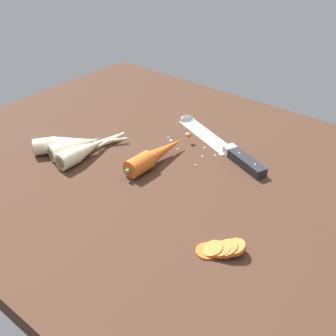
{
  "coord_description": "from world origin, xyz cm",
  "views": [
    {
      "loc": [
        48.33,
        -61.42,
        52.02
      ],
      "look_at": [
        0.0,
        -2.0,
        1.5
      ],
      "focal_mm": 44.39,
      "sensor_mm": 36.0,
      "label": 1
    }
  ],
  "objects_px": {
    "parsnip_front": "(82,151)",
    "carrot_slice_stack": "(220,249)",
    "chefs_knife": "(216,141)",
    "whole_carrot": "(155,155)",
    "parsnip_mid_left": "(65,144)",
    "parsnip_mid_right": "(76,146)"
  },
  "relations": [
    {
      "from": "parsnip_front",
      "to": "parsnip_mid_right",
      "type": "distance_m",
      "value": 0.03
    },
    {
      "from": "parsnip_mid_left",
      "to": "parsnip_front",
      "type": "bearing_deg",
      "value": 1.85
    },
    {
      "from": "chefs_knife",
      "to": "parsnip_front",
      "type": "relative_size",
      "value": 1.66
    },
    {
      "from": "carrot_slice_stack",
      "to": "parsnip_front",
      "type": "bearing_deg",
      "value": 172.56
    },
    {
      "from": "parsnip_mid_right",
      "to": "carrot_slice_stack",
      "type": "bearing_deg",
      "value": -7.7
    },
    {
      "from": "parsnip_front",
      "to": "chefs_knife",
      "type": "bearing_deg",
      "value": 51.81
    },
    {
      "from": "whole_carrot",
      "to": "parsnip_mid_right",
      "type": "height_order",
      "value": "whole_carrot"
    },
    {
      "from": "chefs_knife",
      "to": "parsnip_mid_right",
      "type": "bearing_deg",
      "value": -132.89
    },
    {
      "from": "parsnip_front",
      "to": "parsnip_mid_left",
      "type": "relative_size",
      "value": 1.03
    },
    {
      "from": "chefs_knife",
      "to": "carrot_slice_stack",
      "type": "relative_size",
      "value": 4.26
    },
    {
      "from": "chefs_knife",
      "to": "whole_carrot",
      "type": "distance_m",
      "value": 0.17
    },
    {
      "from": "chefs_knife",
      "to": "parsnip_mid_left",
      "type": "xyz_separation_m",
      "value": [
        -0.26,
        -0.26,
        0.01
      ]
    },
    {
      "from": "parsnip_front",
      "to": "carrot_slice_stack",
      "type": "distance_m",
      "value": 0.42
    },
    {
      "from": "chefs_knife",
      "to": "parsnip_mid_left",
      "type": "height_order",
      "value": "parsnip_mid_left"
    },
    {
      "from": "whole_carrot",
      "to": "parsnip_front",
      "type": "distance_m",
      "value": 0.17
    },
    {
      "from": "parsnip_front",
      "to": "parsnip_mid_left",
      "type": "distance_m",
      "value": 0.06
    },
    {
      "from": "whole_carrot",
      "to": "parsnip_mid_right",
      "type": "relative_size",
      "value": 1.18
    },
    {
      "from": "parsnip_front",
      "to": "carrot_slice_stack",
      "type": "bearing_deg",
      "value": -7.44
    },
    {
      "from": "chefs_knife",
      "to": "whole_carrot",
      "type": "bearing_deg",
      "value": -109.51
    },
    {
      "from": "carrot_slice_stack",
      "to": "parsnip_mid_left",
      "type": "bearing_deg",
      "value": 173.73
    },
    {
      "from": "chefs_knife",
      "to": "parsnip_front",
      "type": "distance_m",
      "value": 0.33
    },
    {
      "from": "parsnip_front",
      "to": "carrot_slice_stack",
      "type": "relative_size",
      "value": 2.57
    }
  ]
}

